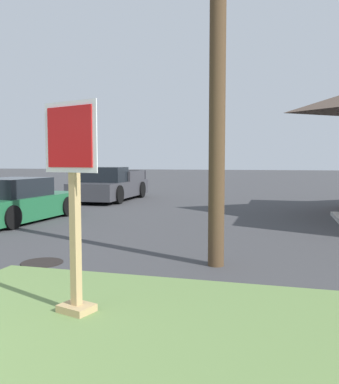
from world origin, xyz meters
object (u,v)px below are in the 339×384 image
object	(u,v)px
stop_sign	(74,210)
pickup_truck_charcoal	(110,186)
manhole_cover	(42,263)
parked_sedan_green	(16,203)

from	to	relation	value
stop_sign	pickup_truck_charcoal	bearing A→B (deg)	111.90
stop_sign	manhole_cover	size ratio (longest dim) A/B	3.25
manhole_cover	parked_sedan_green	xyz separation A→B (m)	(-3.43, 4.07, 0.53)
manhole_cover	parked_sedan_green	size ratio (longest dim) A/B	0.16
stop_sign	parked_sedan_green	world-z (taller)	stop_sign
stop_sign	parked_sedan_green	xyz separation A→B (m)	(-5.18, 6.14, -0.66)
parked_sedan_green	pickup_truck_charcoal	bearing A→B (deg)	89.34
stop_sign	manhole_cover	distance (m)	2.96
stop_sign	manhole_cover	bearing A→B (deg)	130.14
manhole_cover	pickup_truck_charcoal	world-z (taller)	pickup_truck_charcoal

